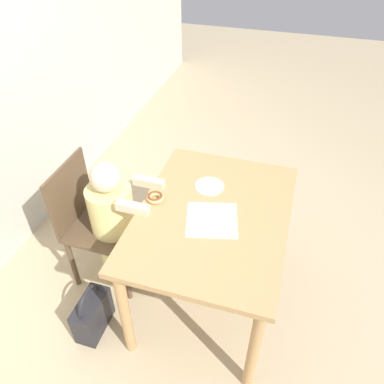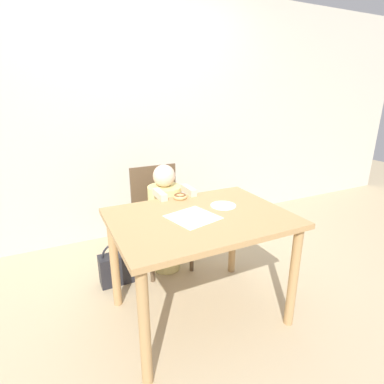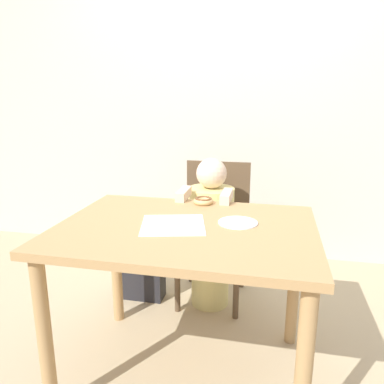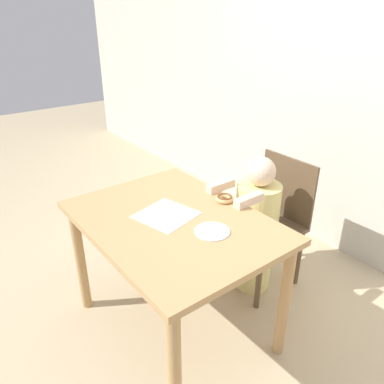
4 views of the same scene
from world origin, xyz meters
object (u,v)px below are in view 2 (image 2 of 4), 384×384
(child_figure, at_px, (166,220))
(donut, at_px, (180,196))
(handbag, at_px, (117,268))
(chair, at_px, (160,215))

(child_figure, height_order, donut, child_figure)
(child_figure, distance_m, donut, 0.42)
(child_figure, height_order, handbag, child_figure)
(donut, height_order, handbag, donut)
(child_figure, relative_size, donut, 9.29)
(donut, bearing_deg, child_figure, 91.58)
(child_figure, relative_size, handbag, 2.60)
(chair, relative_size, donut, 8.63)
(chair, relative_size, child_figure, 0.93)
(handbag, bearing_deg, child_figure, 2.62)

